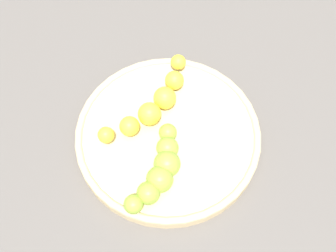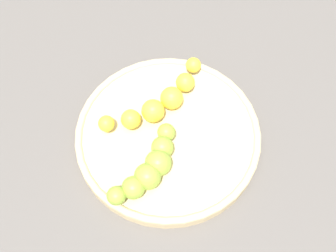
{
  "view_description": "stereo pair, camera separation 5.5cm",
  "coord_description": "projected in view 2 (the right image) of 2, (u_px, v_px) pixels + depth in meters",
  "views": [
    {
      "loc": [
        -0.27,
        -0.01,
        0.52
      ],
      "look_at": [
        0.0,
        0.0,
        0.04
      ],
      "focal_mm": 44.19,
      "sensor_mm": 36.0,
      "label": 1
    },
    {
      "loc": [
        -0.26,
        -0.06,
        0.52
      ],
      "look_at": [
        0.0,
        0.0,
        0.04
      ],
      "focal_mm": 44.19,
      "sensor_mm": 36.0,
      "label": 2
    }
  ],
  "objects": [
    {
      "name": "ground_plane",
      "position": [
        168.0,
        139.0,
        0.59
      ],
      "size": [
        2.4,
        2.4,
        0.0
      ],
      "primitive_type": "plane",
      "color": "#56514C"
    },
    {
      "name": "banana_green",
      "position": [
        150.0,
        168.0,
        0.53
      ],
      "size": [
        0.12,
        0.07,
        0.03
      ],
      "rotation": [
        0.0,
        0.0,
        4.32
      ],
      "color": "#8CAD38",
      "rests_on": "fruit_bowl"
    },
    {
      "name": "fruit_bowl",
      "position": [
        168.0,
        135.0,
        0.58
      ],
      "size": [
        0.26,
        0.26,
        0.02
      ],
      "color": "#D1B784",
      "rests_on": "ground_plane"
    },
    {
      "name": "banana_yellow",
      "position": [
        159.0,
        101.0,
        0.58
      ],
      "size": [
        0.15,
        0.12,
        0.03
      ],
      "rotation": [
        0.0,
        0.0,
        4.06
      ],
      "color": "yellow",
      "rests_on": "fruit_bowl"
    }
  ]
}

